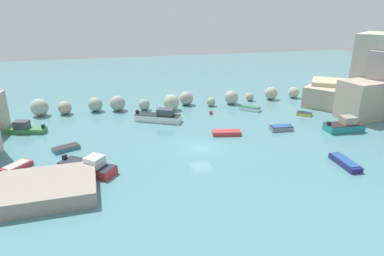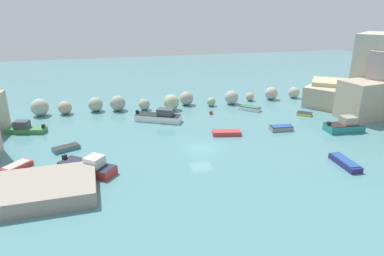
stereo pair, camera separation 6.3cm
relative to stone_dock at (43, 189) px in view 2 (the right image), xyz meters
The scene contains 15 objects.
cove_water 18.17m from the stone_dock, 21.79° to the left, with size 160.00×160.00×0.00m, color teal.
rock_breakwater 29.26m from the stone_dock, 58.69° to the left, with size 46.42×4.76×2.68m.
stone_dock is the anchor object (origin of this frame).
channel_buoy 29.45m from the stone_dock, 41.34° to the left, with size 0.61×0.61×0.61m, color red.
moored_boat_0 22.63m from the stone_dock, 52.94° to the left, with size 6.95×4.94×1.99m.
moored_boat_1 23.68m from the stone_dock, 25.70° to the left, with size 3.96×2.15×0.57m.
moored_boat_2 38.22m from the stone_dock, 11.37° to the left, with size 5.16×2.66×2.07m.
moored_boat_3 18.61m from the stone_dock, 104.79° to the left, with size 5.40×2.97×1.66m.
moored_boat_4 35.09m from the stone_dock, 34.53° to the left, with size 3.41×3.53×0.66m.
moored_boat_5 30.55m from the stone_dock, ahead, with size 1.60×4.25×0.68m.
moored_boat_6 7.33m from the stone_dock, 118.56° to the left, with size 3.04×3.23×0.58m.
moored_boat_7 5.39m from the stone_dock, 44.31° to the left, with size 6.10×5.47×1.91m.
moored_boat_8 39.26m from the stone_dock, 22.84° to the left, with size 2.58×2.49×0.45m.
moored_boat_9 10.41m from the stone_dock, 83.98° to the left, with size 3.32×2.48×0.49m.
moored_boat_10 30.88m from the stone_dock, 18.86° to the left, with size 3.18×1.69×0.65m.
Camera 2 is at (-10.60, -35.89, 16.18)m, focal length 31.55 mm.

